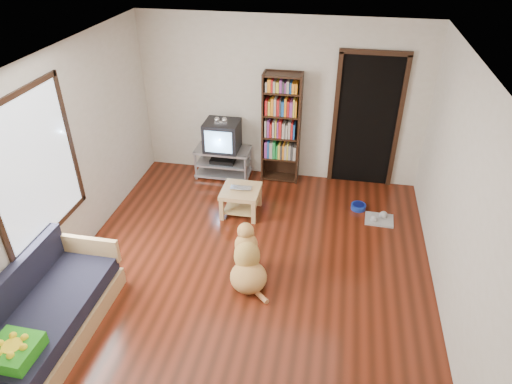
% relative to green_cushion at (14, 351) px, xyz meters
% --- Properties ---
extents(ground, '(5.00, 5.00, 0.00)m').
position_rel_green_cushion_xyz_m(ground, '(1.75, 2.01, -0.49)').
color(ground, '#5D1F10').
rests_on(ground, ground).
extents(ceiling, '(5.00, 5.00, 0.00)m').
position_rel_green_cushion_xyz_m(ceiling, '(1.75, 2.01, 2.11)').
color(ceiling, white).
rests_on(ceiling, ground).
extents(wall_back, '(4.50, 0.00, 4.50)m').
position_rel_green_cushion_xyz_m(wall_back, '(1.75, 4.51, 0.81)').
color(wall_back, beige).
rests_on(wall_back, ground).
extents(wall_front, '(4.50, 0.00, 4.50)m').
position_rel_green_cushion_xyz_m(wall_front, '(1.75, -0.49, 0.81)').
color(wall_front, beige).
rests_on(wall_front, ground).
extents(wall_left, '(0.00, 5.00, 5.00)m').
position_rel_green_cushion_xyz_m(wall_left, '(-0.50, 2.01, 0.81)').
color(wall_left, beige).
rests_on(wall_left, ground).
extents(wall_right, '(0.00, 5.00, 5.00)m').
position_rel_green_cushion_xyz_m(wall_right, '(4.00, 2.01, 0.81)').
color(wall_right, beige).
rests_on(wall_right, ground).
extents(green_cushion, '(0.42, 0.42, 0.14)m').
position_rel_green_cushion_xyz_m(green_cushion, '(0.00, 0.00, 0.00)').
color(green_cushion, green).
rests_on(green_cushion, sofa).
extents(laptop, '(0.32, 0.22, 0.02)m').
position_rel_green_cushion_xyz_m(laptop, '(1.38, 3.20, -0.08)').
color(laptop, silver).
rests_on(laptop, coffee_table).
extents(dog_bowl, '(0.22, 0.22, 0.08)m').
position_rel_green_cushion_xyz_m(dog_bowl, '(3.10, 3.64, -0.45)').
color(dog_bowl, navy).
rests_on(dog_bowl, ground).
extents(grey_rag, '(0.41, 0.34, 0.03)m').
position_rel_green_cushion_xyz_m(grey_rag, '(3.40, 3.39, -0.47)').
color(grey_rag, '#A5A5A5').
rests_on(grey_rag, ground).
extents(window, '(0.03, 1.46, 1.70)m').
position_rel_green_cushion_xyz_m(window, '(-0.48, 1.51, 1.01)').
color(window, white).
rests_on(window, wall_left).
extents(doorway, '(1.03, 0.05, 2.19)m').
position_rel_green_cushion_xyz_m(doorway, '(3.10, 4.49, 0.63)').
color(doorway, black).
rests_on(doorway, wall_back).
extents(tv_stand, '(0.90, 0.45, 0.50)m').
position_rel_green_cushion_xyz_m(tv_stand, '(0.85, 4.26, -0.22)').
color(tv_stand, '#99999E').
rests_on(tv_stand, ground).
extents(crt_tv, '(0.55, 0.52, 0.58)m').
position_rel_green_cushion_xyz_m(crt_tv, '(0.85, 4.28, 0.25)').
color(crt_tv, black).
rests_on(crt_tv, tv_stand).
extents(bookshelf, '(0.60, 0.30, 1.80)m').
position_rel_green_cushion_xyz_m(bookshelf, '(1.80, 4.35, 0.51)').
color(bookshelf, black).
rests_on(bookshelf, ground).
extents(sofa, '(0.80, 1.80, 0.80)m').
position_rel_green_cushion_xyz_m(sofa, '(-0.12, 0.62, -0.23)').
color(sofa, tan).
rests_on(sofa, ground).
extents(coffee_table, '(0.55, 0.55, 0.40)m').
position_rel_green_cushion_xyz_m(coffee_table, '(1.38, 3.23, -0.21)').
color(coffee_table, tan).
rests_on(coffee_table, ground).
extents(dog, '(0.57, 0.79, 0.71)m').
position_rel_green_cushion_xyz_m(dog, '(1.77, 1.83, -0.23)').
color(dog, '#B89047').
rests_on(dog, ground).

